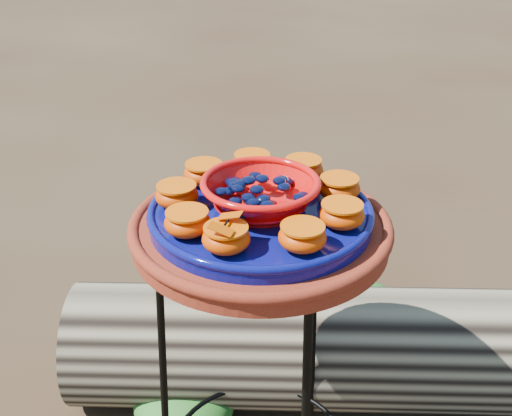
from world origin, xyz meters
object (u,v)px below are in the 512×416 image
Objects in this scene: cobalt_plate at (260,216)px; red_bowl at (261,195)px; terracotta_saucer at (260,231)px; driftwood_log at (403,349)px; plant_stand at (260,383)px.

red_bowl reaches higher than cobalt_plate.
terracotta_saucer is 0.27× the size of driftwood_log.
red_bowl is at bearing -103.22° from driftwood_log.
red_bowl is at bearing 0.00° from terracotta_saucer.
red_bowl is (0.00, 0.00, 0.04)m from cobalt_plate.
plant_stand is 0.40m from cobalt_plate.
terracotta_saucer is 0.75m from driftwood_log.
driftwood_log is (0.12, 0.49, -0.55)m from terracotta_saucer.
plant_stand is 0.40× the size of driftwood_log.
cobalt_plate reaches higher than terracotta_saucer.
cobalt_plate reaches higher than plant_stand.
plant_stand is at bearing 0.00° from cobalt_plate.
cobalt_plate is at bearing 0.00° from red_bowl.
red_bowl is (0.00, 0.00, 0.44)m from plant_stand.
terracotta_saucer is at bearing 0.00° from plant_stand.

